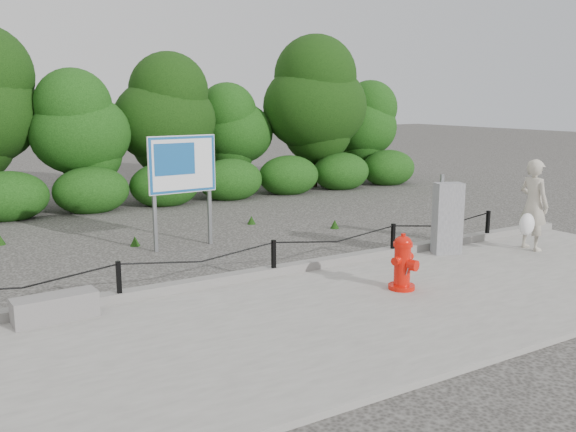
% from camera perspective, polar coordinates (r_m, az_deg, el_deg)
% --- Properties ---
extents(ground, '(90.00, 90.00, 0.00)m').
position_cam_1_polar(ground, '(9.93, -1.34, -6.09)').
color(ground, '#2D2B28').
rests_on(ground, ground).
extents(sidewalk, '(14.00, 4.00, 0.08)m').
position_cam_1_polar(sidewalk, '(8.33, 5.60, -9.25)').
color(sidewalk, gray).
rests_on(sidewalk, ground).
extents(curb, '(14.00, 0.22, 0.14)m').
position_cam_1_polar(curb, '(9.93, -1.49, -5.18)').
color(curb, slate).
rests_on(curb, sidewalk).
extents(chain_barrier, '(10.06, 0.06, 0.60)m').
position_cam_1_polar(chain_barrier, '(9.81, -1.35, -3.53)').
color(chain_barrier, black).
rests_on(chain_barrier, sidewalk).
extents(treeline, '(20.11, 3.83, 4.80)m').
position_cam_1_polar(treeline, '(17.81, -16.06, 9.24)').
color(treeline, black).
rests_on(treeline, ground).
extents(fire_hydrant, '(0.50, 0.51, 0.86)m').
position_cam_1_polar(fire_hydrant, '(9.30, 10.70, -4.32)').
color(fire_hydrant, red).
rests_on(fire_hydrant, sidewalk).
extents(pedestrian, '(0.73, 0.66, 1.72)m').
position_cam_1_polar(pedestrian, '(12.34, 21.96, 0.88)').
color(pedestrian, '#B4AC9A').
rests_on(pedestrian, sidewalk).
extents(concrete_block, '(1.07, 0.43, 0.34)m').
position_cam_1_polar(concrete_block, '(8.53, -20.94, -7.99)').
color(concrete_block, slate).
rests_on(concrete_block, sidewalk).
extents(utility_cabinet, '(0.57, 0.45, 1.46)m').
position_cam_1_polar(utility_cabinet, '(11.56, 14.69, -0.22)').
color(utility_cabinet, '#99999C').
rests_on(utility_cabinet, sidewalk).
extents(advertising_sign, '(1.38, 0.17, 2.21)m').
position_cam_1_polar(advertising_sign, '(11.95, -9.88, 4.31)').
color(advertising_sign, slate).
rests_on(advertising_sign, ground).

